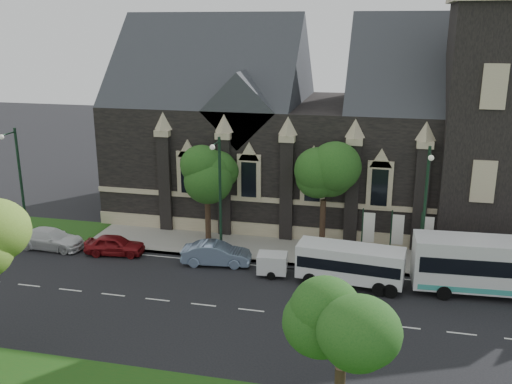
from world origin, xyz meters
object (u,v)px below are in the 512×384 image
(car_far_red, at_px, (115,245))
(street_lamp_far, at_px, (19,178))
(tree_park_east, at_px, (347,333))
(banner_flag_left, at_px, (366,230))
(banner_flag_center, at_px, (395,232))
(car_far_white, at_px, (51,239))
(box_trailer, at_px, (272,263))
(street_lamp_mid, at_px, (219,192))
(banner_flag_right, at_px, (425,235))
(shuttle_bus, at_px, (351,263))
(tree_walk_right, at_px, (327,175))
(sedan, at_px, (216,254))
(tree_walk_left, at_px, (210,170))
(street_lamp_near, at_px, (425,205))

(car_far_red, bearing_deg, street_lamp_far, 76.00)
(tree_park_east, distance_m, banner_flag_left, 18.46)
(banner_flag_center, relative_size, car_far_white, 0.76)
(car_far_white, bearing_deg, box_trailer, -92.19)
(street_lamp_mid, bearing_deg, banner_flag_right, 7.60)
(shuttle_bus, distance_m, box_trailer, 5.30)
(tree_walk_right, distance_m, street_lamp_far, 23.50)
(tree_park_east, xyz_separation_m, street_lamp_far, (-26.18, 16.42, 0.49))
(banner_flag_right, bearing_deg, sedan, -168.42)
(street_lamp_far, xyz_separation_m, banner_flag_right, (30.29, 1.91, -2.73))
(banner_flag_right, distance_m, car_far_red, 22.40)
(tree_park_east, relative_size, shuttle_bus, 0.89)
(street_lamp_far, height_order, sedan, street_lamp_far)
(tree_walk_left, height_order, shuttle_bus, tree_walk_left)
(tree_walk_left, relative_size, banner_flag_center, 1.91)
(box_trailer, xyz_separation_m, car_far_white, (-17.44, 0.99, -0.11))
(tree_walk_left, distance_m, banner_flag_center, 14.58)
(street_lamp_mid, xyz_separation_m, box_trailer, (4.24, -1.92, -4.24))
(tree_park_east, relative_size, box_trailer, 2.14)
(street_lamp_near, xyz_separation_m, street_lamp_mid, (-14.00, 0.00, 0.00))
(street_lamp_far, bearing_deg, tree_park_east, -32.10)
(tree_park_east, bearing_deg, tree_walk_right, 98.42)
(street_lamp_near, bearing_deg, banner_flag_left, 152.82)
(street_lamp_mid, bearing_deg, banner_flag_center, 8.82)
(tree_walk_right, height_order, tree_walk_left, tree_walk_right)
(street_lamp_mid, xyz_separation_m, car_far_red, (-7.87, -0.95, -4.36))
(tree_walk_right, bearing_deg, tree_walk_left, -179.94)
(banner_flag_center, bearing_deg, street_lamp_far, -176.14)
(banner_flag_right, xyz_separation_m, box_trailer, (-10.04, -3.82, -1.51))
(banner_flag_left, xyz_separation_m, shuttle_bus, (-0.80, -4.10, -0.84))
(banner_flag_left, relative_size, banner_flag_center, 1.00)
(car_far_red, bearing_deg, street_lamp_mid, -90.45)
(street_lamp_near, bearing_deg, street_lamp_mid, 180.00)
(banner_flag_right, distance_m, car_far_white, 27.67)
(tree_walk_right, bearing_deg, street_lamp_mid, -153.35)
(shuttle_bus, relative_size, car_far_white, 1.34)
(street_lamp_far, bearing_deg, tree_walk_left, 14.26)
(banner_flag_left, height_order, banner_flag_right, same)
(tree_walk_right, relative_size, street_lamp_mid, 0.87)
(car_far_red, bearing_deg, tree_park_east, -137.93)
(street_lamp_far, distance_m, sedan, 16.60)
(car_far_white, bearing_deg, tree_park_east, -122.48)
(banner_flag_right, relative_size, car_far_white, 0.76)
(tree_walk_left, relative_size, banner_flag_right, 1.91)
(banner_flag_center, bearing_deg, sedan, -166.60)
(tree_park_east, relative_size, car_far_red, 1.43)
(tree_walk_right, distance_m, banner_flag_right, 8.05)
(sedan, bearing_deg, banner_flag_left, -80.86)
(street_lamp_near, relative_size, box_trailer, 3.07)
(sedan, bearing_deg, tree_walk_right, -64.00)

